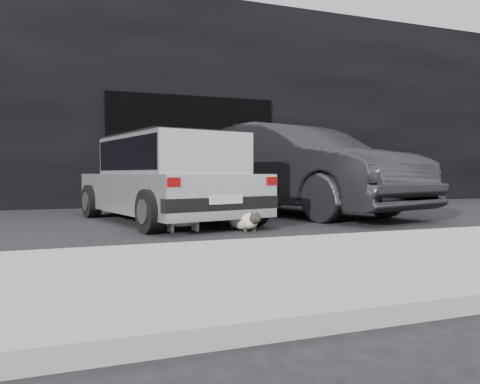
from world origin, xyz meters
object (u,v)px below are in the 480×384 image
object	(u,v)px
silver_hatchback	(168,174)
second_car	(295,169)
cat_white	(186,216)
cat_siamese	(245,221)

from	to	relation	value
silver_hatchback	second_car	world-z (taller)	second_car
silver_hatchback	second_car	distance (m)	2.64
second_car	silver_hatchback	bearing A→B (deg)	177.10
silver_hatchback	cat_white	bearing A→B (deg)	-104.09
cat_siamese	cat_white	distance (m)	0.80
cat_siamese	cat_white	bearing A→B (deg)	-30.88
cat_white	cat_siamese	bearing A→B (deg)	65.48
silver_hatchback	cat_siamese	bearing A→B (deg)	-77.58
silver_hatchback	second_car	size ratio (longest dim) A/B	0.78
silver_hatchback	cat_white	xyz separation A→B (m)	(-0.03, -1.30, -0.55)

